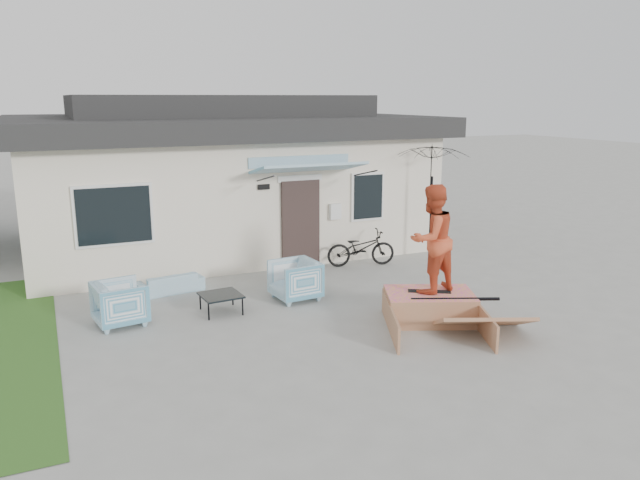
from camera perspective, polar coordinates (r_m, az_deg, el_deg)
name	(u,v)px	position (r m, az deg, el deg)	size (l,w,h in m)	color
ground	(348,338)	(10.61, 2.57, -9.03)	(90.00, 90.00, 0.00)	gray
grass_strip	(12,345)	(11.49, -26.65, -8.68)	(1.40, 8.00, 0.01)	#2B571E
house	(219,173)	(17.45, -9.38, 6.15)	(10.80, 8.49, 4.10)	beige
loveseat	(169,280)	(13.26, -13.78, -3.61)	(1.38, 0.40, 0.54)	teal
armchair_left	(120,301)	(11.61, -18.03, -5.40)	(0.85, 0.80, 0.88)	teal
armchair_right	(295,278)	(12.40, -2.33, -3.54)	(0.86, 0.81, 0.89)	teal
coffee_table	(221,303)	(11.88, -9.15, -5.80)	(0.72, 0.72, 0.36)	black
bicycle	(361,244)	(14.88, 3.81, -0.39)	(0.58, 1.67, 1.07)	black
patio_umbrella	(432,191)	(15.48, 10.30, 4.53)	(2.07, 1.96, 2.20)	black
skate_ramp	(429,307)	(11.48, 10.09, -6.09)	(1.57, 2.09, 0.52)	#A26C4B
skateboard	(429,291)	(11.43, 10.10, -4.66)	(0.77, 0.19, 0.05)	black
skater	(432,237)	(11.17, 10.30, 0.26)	(0.96, 0.74, 1.96)	#D6512D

